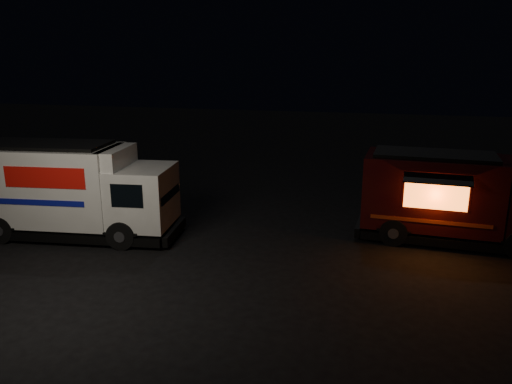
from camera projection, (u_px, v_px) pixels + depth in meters
name	position (u px, v px, depth m)	size (l,w,h in m)	color
ground	(175.00, 261.00, 14.57)	(80.00, 80.00, 0.00)	black
white_truck	(75.00, 190.00, 16.28)	(6.81, 2.32, 3.09)	white
red_truck	(458.00, 198.00, 15.77)	(6.12, 2.25, 2.85)	#360D09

